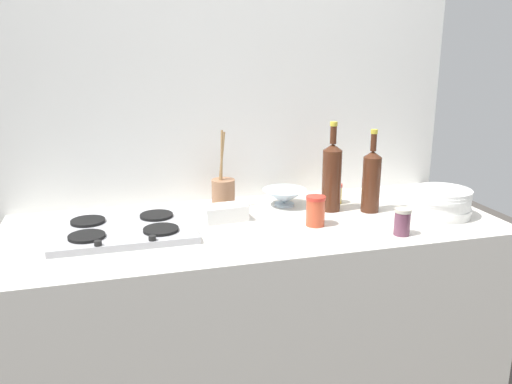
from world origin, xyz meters
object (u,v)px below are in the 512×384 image
utensil_crock (223,193)px  wine_bottle_mid_left (332,176)px  condiment_jar_front (335,193)px  condiment_jar_rear (315,211)px  stovetop_hob (124,229)px  wine_bottle_leftmost (371,180)px  plate_stack (441,203)px  condiment_jar_spare (402,222)px  mixing_bowl (284,197)px  butter_dish (225,213)px

utensil_crock → wine_bottle_mid_left: bearing=-19.2°
utensil_crock → condiment_jar_front: (0.46, -0.06, -0.02)m
utensil_crock → condiment_jar_rear: 0.40m
stovetop_hob → utensil_crock: utensil_crock is taller
condiment_jar_front → condiment_jar_rear: bearing=-127.1°
wine_bottle_leftmost → condiment_jar_rear: wine_bottle_leftmost is taller
stovetop_hob → wine_bottle_mid_left: wine_bottle_mid_left is taller
plate_stack → condiment_jar_rear: 0.50m
wine_bottle_mid_left → condiment_jar_front: 0.14m
stovetop_hob → wine_bottle_leftmost: (0.94, -0.00, 0.11)m
wine_bottle_leftmost → wine_bottle_mid_left: bearing=159.2°
stovetop_hob → condiment_jar_spare: size_ratio=5.12×
condiment_jar_front → condiment_jar_spare: condiment_jar_spare is taller
condiment_jar_front → condiment_jar_spare: size_ratio=0.87×
mixing_bowl → utensil_crock: bearing=172.0°
plate_stack → condiment_jar_front: 0.42m
mixing_bowl → condiment_jar_front: size_ratio=2.21×
stovetop_hob → mixing_bowl: size_ratio=2.68×
wine_bottle_leftmost → condiment_jar_rear: 0.30m
stovetop_hob → wine_bottle_leftmost: bearing=-0.2°
stovetop_hob → butter_dish: 0.37m
stovetop_hob → plate_stack: 1.18m
butter_dish → condiment_jar_front: condiment_jar_front is taller
butter_dish → condiment_jar_spare: 0.63m
plate_stack → mixing_bowl: (-0.53, 0.28, -0.01)m
utensil_crock → condiment_jar_rear: bearing=-46.9°
stovetop_hob → wine_bottle_leftmost: size_ratio=1.49×
utensil_crock → condiment_jar_rear: size_ratio=2.88×
condiment_jar_front → wine_bottle_leftmost: bearing=-57.3°
stovetop_hob → butter_dish: (0.37, 0.04, 0.02)m
wine_bottle_leftmost → butter_dish: size_ratio=2.02×
condiment_jar_front → mixing_bowl: bearing=174.2°
mixing_bowl → butter_dish: 0.30m
utensil_crock → condiment_jar_spare: (0.53, -0.47, -0.02)m
wine_bottle_mid_left → utensil_crock: wine_bottle_mid_left is taller
wine_bottle_leftmost → condiment_jar_rear: bearing=-159.7°
butter_dish → condiment_jar_spare: size_ratio=1.70×
wine_bottle_leftmost → condiment_jar_front: (-0.09, 0.14, -0.09)m
condiment_jar_front → plate_stack: bearing=-39.2°
stovetop_hob → condiment_jar_spare: bearing=-16.6°
mixing_bowl → condiment_jar_spare: bearing=-56.9°
stovetop_hob → utensil_crock: 0.44m
condiment_jar_rear → wine_bottle_leftmost: bearing=20.3°
plate_stack → condiment_jar_spare: (-0.25, -0.15, -0.00)m
plate_stack → condiment_jar_spare: bearing=-150.0°
wine_bottle_leftmost → utensil_crock: (-0.54, 0.19, -0.06)m
condiment_jar_front → condiment_jar_rear: condiment_jar_rear is taller
plate_stack → mixing_bowl: plate_stack is taller
mixing_bowl → wine_bottle_leftmost: bearing=-28.1°
wine_bottle_leftmost → condiment_jar_rear: size_ratio=2.95×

